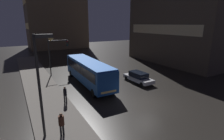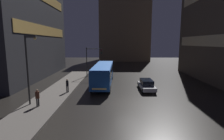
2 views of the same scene
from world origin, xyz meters
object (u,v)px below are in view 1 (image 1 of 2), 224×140
at_px(pedestrian_near, 65,94).
at_px(traffic_light_main, 56,51).
at_px(street_lamp_sidewalk, 42,71).
at_px(car_taxi, 138,77).
at_px(bus_near, 88,70).
at_px(pedestrian_mid, 61,122).

bearing_deg(pedestrian_near, traffic_light_main, -149.02).
bearing_deg(street_lamp_sidewalk, traffic_light_main, 74.53).
height_order(car_taxi, pedestrian_near, pedestrian_near).
bearing_deg(street_lamp_sidewalk, pedestrian_near, 61.22).
distance_m(bus_near, street_lamp_sidewalk, 11.93).
relative_size(car_taxi, street_lamp_sidewalk, 0.67).
height_order(bus_near, pedestrian_near, bus_near).
relative_size(bus_near, pedestrian_near, 6.77).
bearing_deg(car_taxi, pedestrian_mid, 27.71).
bearing_deg(traffic_light_main, car_taxi, -47.24).
relative_size(car_taxi, pedestrian_mid, 2.71).
relative_size(pedestrian_near, street_lamp_sidewalk, 0.24).
relative_size(bus_near, car_taxi, 2.46).
relative_size(pedestrian_mid, traffic_light_main, 0.31).
bearing_deg(pedestrian_near, car_taxi, 140.06).
relative_size(pedestrian_near, traffic_light_main, 0.30).
height_order(car_taxi, street_lamp_sidewalk, street_lamp_sidewalk).
bearing_deg(car_taxi, bus_near, -25.79).
relative_size(bus_near, street_lamp_sidewalk, 1.65).
relative_size(car_taxi, traffic_light_main, 0.84).
height_order(bus_near, street_lamp_sidewalk, street_lamp_sidewalk).
bearing_deg(pedestrian_mid, car_taxi, -115.90).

